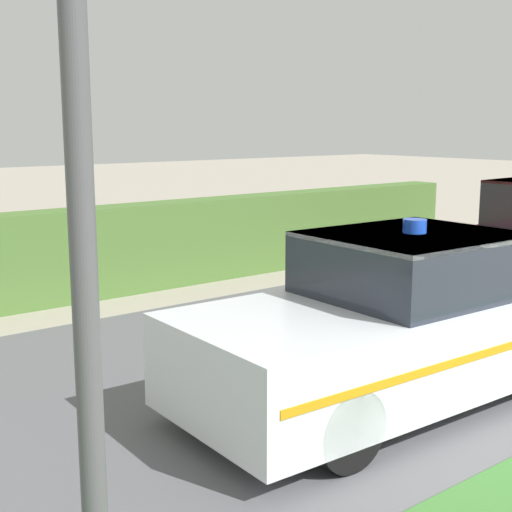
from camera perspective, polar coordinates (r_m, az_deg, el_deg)
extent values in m
cube|color=#5B5B60|center=(7.94, 3.63, -8.05)|extent=(28.00, 5.59, 0.01)
cube|color=#4C7233|center=(10.93, -11.05, 0.49)|extent=(14.45, 0.58, 1.33)
cylinder|color=black|center=(6.51, -2.06, -9.27)|extent=(0.64, 0.22, 0.64)
cylinder|color=black|center=(5.42, 7.24, -13.57)|extent=(0.64, 0.22, 0.64)
cylinder|color=black|center=(8.21, 13.38, -5.33)|extent=(0.64, 0.22, 0.64)
cube|color=silver|center=(6.71, 11.05, -6.53)|extent=(4.31, 1.85, 0.80)
cube|color=#232833|center=(6.70, 12.46, -0.58)|extent=(1.83, 1.60, 0.57)
cube|color=silver|center=(6.65, 12.55, 1.65)|extent=(1.83, 1.60, 0.04)
cube|color=orange|center=(7.28, 6.09, -4.56)|extent=(4.04, 0.15, 0.07)
cube|color=orange|center=(6.18, 16.98, -7.73)|extent=(4.04, 0.15, 0.07)
cylinder|color=blue|center=(6.64, 12.57, 2.36)|extent=(0.22, 0.22, 0.13)
cylinder|color=black|center=(11.20, 15.85, -1.34)|extent=(0.60, 0.23, 0.59)
cylinder|color=#4C4C51|center=(2.62, -14.37, 15.95)|extent=(0.10, 0.10, 5.59)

